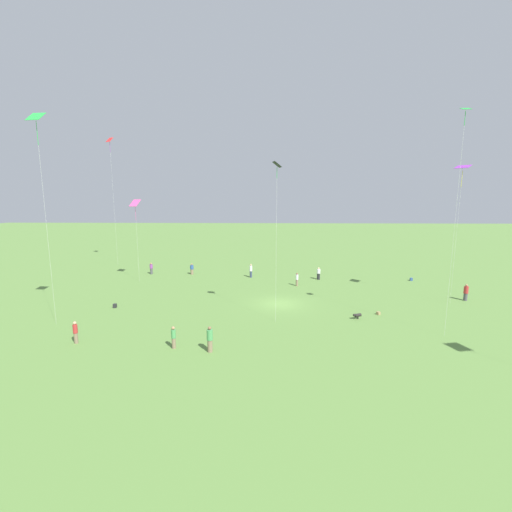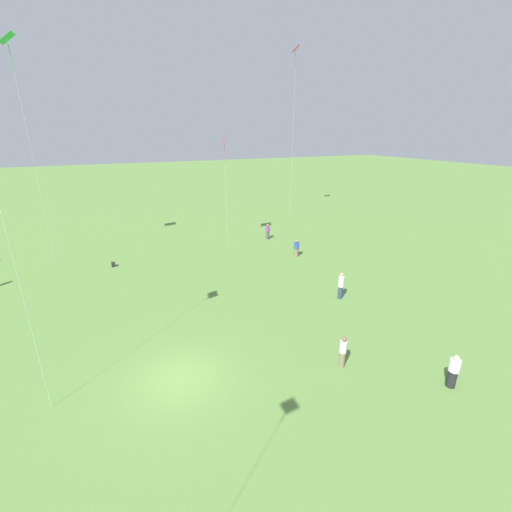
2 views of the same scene
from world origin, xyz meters
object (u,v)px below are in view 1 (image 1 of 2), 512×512
at_px(person_2, 319,274).
at_px(picnic_bag_1, 411,279).
at_px(person_3, 192,269).
at_px(person_6, 151,269).
at_px(person_0, 210,339).
at_px(kite_0, 463,171).
at_px(picnic_bag_2, 378,313).
at_px(person_1, 75,332).
at_px(dog_0, 357,315).
at_px(kite_3, 135,205).
at_px(picnic_bag_0, 115,306).
at_px(kite_5, 36,125).
at_px(kite_4, 110,146).
at_px(person_4, 251,271).
at_px(person_7, 466,293).
at_px(person_5, 297,279).
at_px(kite_6, 277,175).
at_px(person_8, 174,337).
at_px(kite_1, 464,133).

relative_size(person_2, picnic_bag_1, 4.24).
xyz_separation_m(person_3, person_6, (5.82, -0.03, 0.05)).
relative_size(person_0, kite_0, 0.13).
distance_m(kite_0, picnic_bag_2, 16.14).
height_order(person_1, dog_0, person_1).
bearing_deg(person_0, kite_0, -177.01).
relative_size(kite_3, picnic_bag_0, 26.99).
distance_m(person_1, picnic_bag_1, 39.01).
distance_m(kite_3, dog_0, 29.49).
xyz_separation_m(kite_5, picnic_bag_2, (-28.31, -3.27, -16.11)).
bearing_deg(kite_4, person_4, 51.58).
xyz_separation_m(person_0, kite_3, (12.54, -20.36, 8.90)).
bearing_deg(dog_0, picnic_bag_0, 62.77).
bearing_deg(person_7, picnic_bag_2, -8.15).
height_order(person_3, picnic_bag_2, person_3).
bearing_deg(dog_0, person_3, 25.31).
relative_size(person_5, kite_6, 0.12).
height_order(person_8, picnic_bag_2, person_8).
height_order(kite_5, dog_0, kite_5).
height_order(person_8, picnic_bag_0, person_8).
height_order(person_0, kite_3, kite_3).
bearing_deg(person_6, kite_6, -117.40).
bearing_deg(kite_3, dog_0, 40.88).
bearing_deg(person_4, kite_4, 81.07).
distance_m(person_1, picnic_bag_0, 8.46).
bearing_deg(person_3, person_8, -3.18).
bearing_deg(person_1, kite_3, -55.56).
height_order(person_0, person_5, person_0).
xyz_separation_m(person_8, kite_3, (9.86, -19.86, 8.99)).
xyz_separation_m(kite_3, picnic_bag_2, (-26.82, 12.10, -9.69)).
bearing_deg(picnic_bag_0, person_2, -149.79).
xyz_separation_m(person_0, kite_0, (-22.83, -12.14, 12.34)).
bearing_deg(person_0, person_4, -119.48).
xyz_separation_m(person_7, kite_4, (45.46, -19.31, 17.83)).
relative_size(kite_5, picnic_bag_2, 44.49).
relative_size(person_0, person_1, 1.10).
bearing_deg(kite_1, person_1, -127.50).
bearing_deg(kite_6, person_0, 172.60).
xyz_separation_m(person_7, kite_0, (2.03, 0.89, 12.40)).
height_order(kite_4, dog_0, kite_4).
bearing_deg(person_6, kite_3, -161.01).
distance_m(person_2, person_3, 17.67).
relative_size(kite_3, kite_5, 0.61).
xyz_separation_m(person_2, kite_5, (24.88, 17.23, 15.45)).
bearing_deg(picnic_bag_0, dog_0, 173.77).
xyz_separation_m(person_3, dog_0, (-18.63, 17.79, -0.41)).
bearing_deg(person_1, person_7, -133.92).
relative_size(person_3, picnic_bag_0, 4.03).
height_order(kite_1, dog_0, kite_1).
xyz_separation_m(kite_0, kite_1, (5.02, 8.79, 1.87)).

